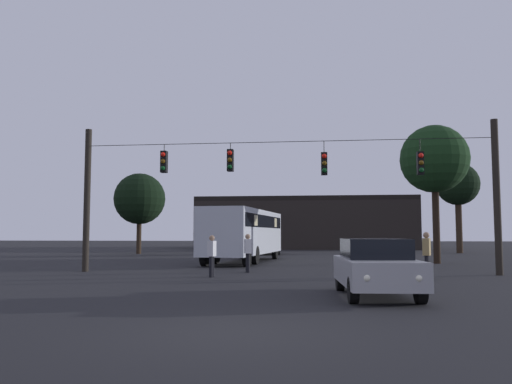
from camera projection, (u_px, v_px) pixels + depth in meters
name	position (u px, v px, depth m)	size (l,w,h in m)	color
ground_plane	(295.00, 260.00, 32.92)	(168.00, 168.00, 0.00)	black
overhead_signal_span	(282.00, 187.00, 21.98)	(17.63, 0.44, 6.32)	black
city_bus	(245.00, 230.00, 30.43)	(3.49, 11.18, 3.00)	#B7BCC6
car_near_right	(375.00, 266.00, 13.78)	(2.09, 4.43, 1.52)	#99999E
car_far_left	(268.00, 244.00, 41.59)	(2.22, 4.47, 1.52)	black
pedestrian_crossing_left	(212.00, 254.00, 19.83)	(0.30, 0.40, 1.60)	black
pedestrian_crossing_center	(248.00, 251.00, 22.22)	(0.36, 0.42, 1.64)	black
pedestrian_crossing_right	(427.00, 252.00, 19.27)	(0.35, 0.42, 1.72)	black
corner_building	(306.00, 224.00, 59.75)	(23.27, 13.42, 5.57)	black
tree_left_silhouette	(434.00, 160.00, 29.21)	(3.82, 3.82, 7.77)	black
tree_behind_building	(140.00, 199.00, 42.83)	(4.22, 4.22, 6.64)	#2D2116
tree_right_far	(458.00, 185.00, 44.66)	(3.65, 3.65, 7.75)	#2D2116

